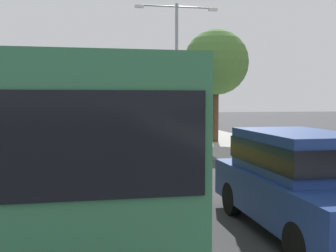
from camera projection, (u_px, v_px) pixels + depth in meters
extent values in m
cube|color=#33724C|center=(96.00, 133.00, 9.59)|extent=(2.50, 10.61, 2.70)
cube|color=black|center=(149.00, 118.00, 9.81)|extent=(0.04, 9.76, 1.00)
cube|color=black|center=(40.00, 119.00, 9.33)|extent=(0.04, 9.76, 1.00)
cube|color=black|center=(103.00, 145.00, 4.36)|extent=(2.30, 0.04, 1.20)
cube|color=gold|center=(149.00, 165.00, 9.89)|extent=(0.03, 10.08, 0.36)
cube|color=black|center=(98.00, 60.00, 6.38)|extent=(1.75, 0.90, 0.16)
cylinder|color=black|center=(167.00, 220.00, 6.66)|extent=(0.28, 1.00, 1.00)
cylinder|color=black|center=(28.00, 228.00, 6.24)|extent=(0.28, 1.00, 1.00)
cylinder|color=black|center=(130.00, 163.00, 12.74)|extent=(0.28, 1.00, 1.00)
cylinder|color=black|center=(59.00, 165.00, 12.32)|extent=(0.28, 1.00, 1.00)
cube|color=#284C8C|center=(93.00, 114.00, 22.51)|extent=(2.50, 10.46, 2.70)
cube|color=black|center=(115.00, 108.00, 22.73)|extent=(0.04, 9.62, 1.00)
cube|color=black|center=(69.00, 108.00, 22.24)|extent=(0.04, 9.62, 1.00)
cube|color=black|center=(93.00, 111.00, 17.34)|extent=(2.30, 0.04, 1.20)
cube|color=black|center=(116.00, 128.00, 22.80)|extent=(0.03, 9.94, 0.36)
cube|color=black|center=(93.00, 87.00, 19.34)|extent=(1.75, 0.90, 0.16)
cylinder|color=black|center=(116.00, 141.00, 19.62)|extent=(0.28, 1.00, 1.00)
cylinder|color=black|center=(70.00, 142.00, 19.20)|extent=(0.28, 1.00, 1.00)
cylinder|color=black|center=(110.00, 131.00, 25.61)|extent=(0.28, 1.00, 1.00)
cylinder|color=black|center=(75.00, 132.00, 25.19)|extent=(0.28, 1.00, 1.00)
cube|color=maroon|center=(92.00, 109.00, 34.66)|extent=(2.50, 11.06, 2.70)
cube|color=black|center=(106.00, 105.00, 34.88)|extent=(0.04, 10.18, 1.00)
cube|color=black|center=(77.00, 105.00, 34.40)|extent=(0.04, 10.18, 1.00)
cube|color=black|center=(92.00, 107.00, 29.21)|extent=(2.30, 0.04, 1.20)
cube|color=navy|center=(107.00, 118.00, 34.96)|extent=(0.03, 10.51, 0.36)
cube|color=black|center=(92.00, 92.00, 31.32)|extent=(1.75, 0.90, 0.16)
cylinder|color=black|center=(106.00, 125.00, 31.59)|extent=(0.28, 1.00, 1.00)
cylinder|color=black|center=(78.00, 126.00, 31.17)|extent=(0.28, 1.00, 1.00)
cylinder|color=black|center=(104.00, 121.00, 37.93)|extent=(0.28, 1.00, 1.00)
cylinder|color=black|center=(80.00, 121.00, 37.51)|extent=(0.28, 1.00, 1.00)
cube|color=navy|center=(301.00, 196.00, 7.45)|extent=(1.84, 4.64, 0.80)
cube|color=navy|center=(298.00, 153.00, 7.55)|extent=(1.62, 2.69, 0.80)
cube|color=black|center=(298.00, 153.00, 7.55)|extent=(1.66, 2.79, 0.44)
cylinder|color=black|center=(300.00, 245.00, 5.91)|extent=(0.22, 0.70, 0.70)
cylinder|color=black|center=(232.00, 198.00, 8.73)|extent=(0.22, 0.70, 0.70)
cylinder|color=black|center=(301.00, 195.00, 9.04)|extent=(0.22, 0.70, 0.70)
cylinder|color=gray|center=(177.00, 70.00, 25.95)|extent=(0.20, 0.20, 8.51)
cylinder|color=gray|center=(158.00, 6.00, 25.46)|extent=(2.42, 0.10, 0.10)
cube|color=silver|center=(139.00, 6.00, 25.23)|extent=(0.56, 0.28, 0.16)
cylinder|color=gray|center=(195.00, 8.00, 25.92)|extent=(2.42, 0.10, 0.10)
cube|color=silver|center=(213.00, 10.00, 26.15)|extent=(0.56, 0.28, 0.16)
cylinder|color=#4C3823|center=(216.00, 115.00, 22.48)|extent=(0.32, 0.32, 2.99)
sphere|color=#4C7A38|center=(216.00, 62.00, 22.29)|extent=(3.62, 3.62, 3.62)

